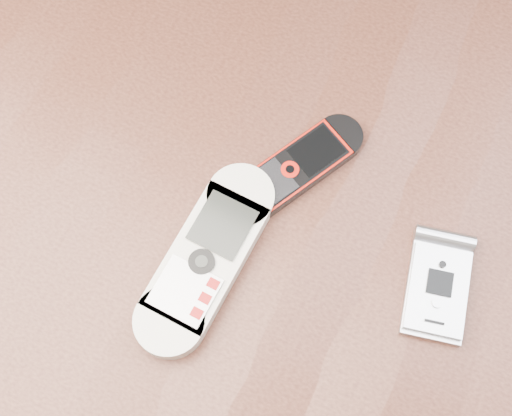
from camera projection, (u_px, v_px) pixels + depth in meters
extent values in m
plane|color=#472B19|center=(254.00, 349.00, 1.31)|extent=(4.00, 4.00, 0.00)
cube|color=black|center=(251.00, 217.00, 0.62)|extent=(1.20, 0.80, 0.03)
cube|color=silver|center=(206.00, 258.00, 0.58)|extent=(0.07, 0.18, 0.02)
cube|color=black|center=(297.00, 167.00, 0.61)|extent=(0.10, 0.14, 0.01)
cube|color=#B8B8BD|center=(438.00, 288.00, 0.57)|extent=(0.07, 0.10, 0.01)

